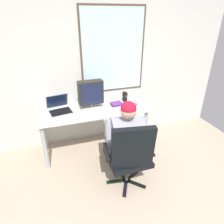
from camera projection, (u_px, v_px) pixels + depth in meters
The scene contains 10 objects.
wall_rear at pixel (94, 61), 3.11m from camera, with size 4.76×0.08×2.78m.
desk at pixel (94, 113), 3.07m from camera, with size 1.72×0.66×0.75m.
office_chair at pixel (130, 154), 2.35m from camera, with size 0.65×0.60×1.00m.
person_seated at pixel (125, 137), 2.56m from camera, with size 0.57×0.82×1.18m.
crt_monitor at pixel (91, 93), 2.94m from camera, with size 0.38×0.24×0.43m.
laptop at pixel (59, 107), 2.93m from camera, with size 0.39×0.41×0.24m.
wine_glass at pixel (137, 101), 3.03m from camera, with size 0.09×0.09×0.15m.
desk_speaker at pixel (125, 97), 3.23m from camera, with size 0.06×0.09×0.16m.
book_stack at pixel (116, 104), 3.11m from camera, with size 0.19×0.15×0.05m.
coffee_mug at pixel (129, 105), 3.04m from camera, with size 0.09×0.09×0.08m.
Camera 1 is at (-0.67, -0.72, 2.06)m, focal length 31.18 mm.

